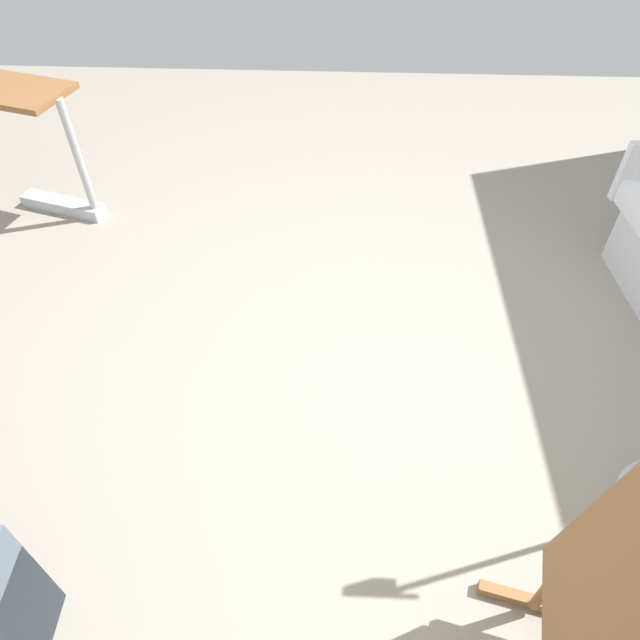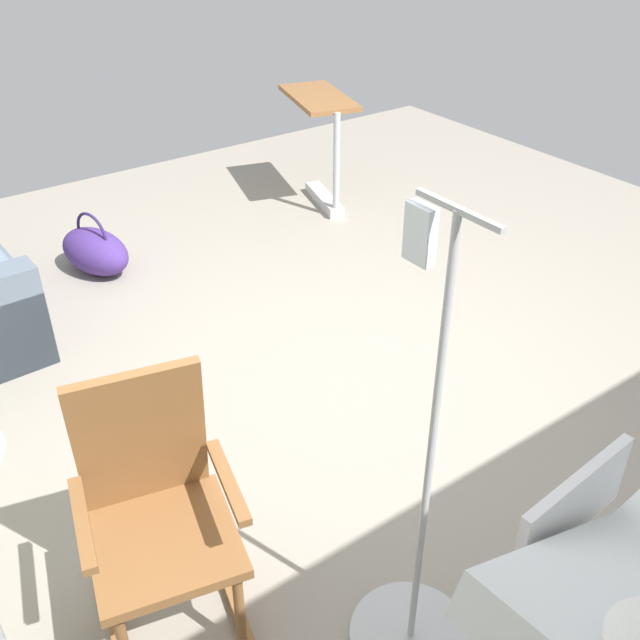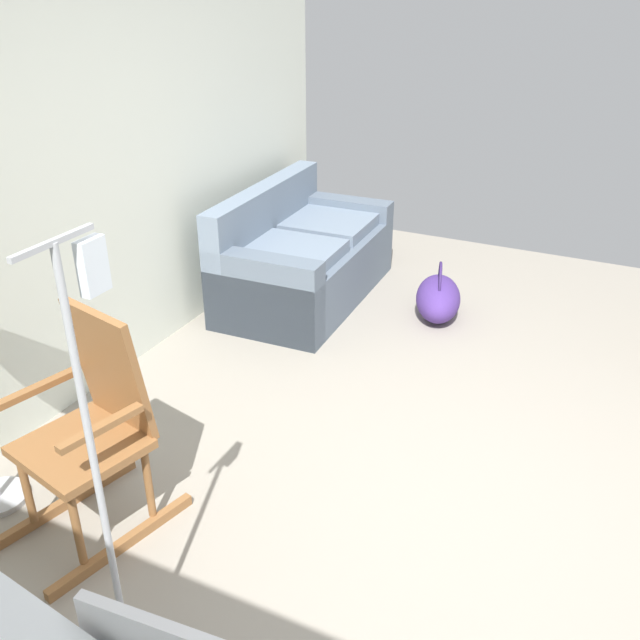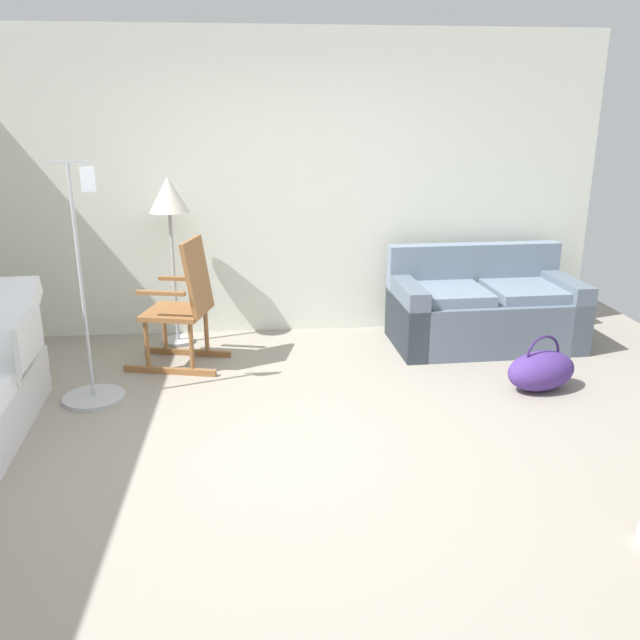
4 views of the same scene
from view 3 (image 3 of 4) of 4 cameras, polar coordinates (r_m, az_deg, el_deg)
ground_plane at (r=3.48m, az=11.50°, el=-15.06°), size 7.16×7.16×0.00m
back_wall at (r=3.96m, az=-22.05°, el=11.15°), size 5.93×0.10×2.70m
couch at (r=5.33m, az=-1.43°, el=4.98°), size 1.63×0.91×0.85m
rocking_chair at (r=3.22m, az=-18.11°, el=-8.50°), size 0.85×0.63×1.05m
duffel_bag at (r=5.12m, az=9.68°, el=1.80°), size 0.63×0.47×0.43m
iv_pole at (r=2.72m, az=-15.60°, el=-23.22°), size 0.44×0.44×1.69m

